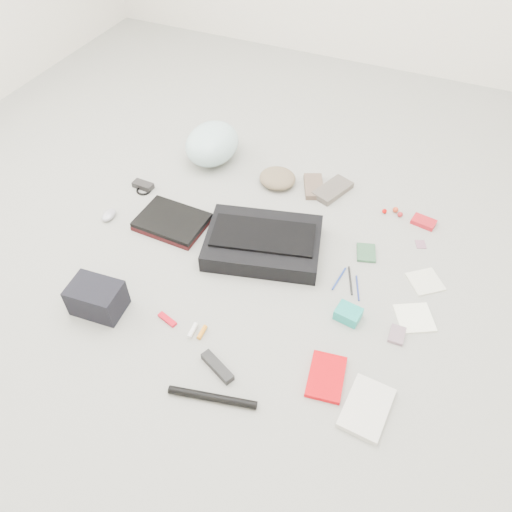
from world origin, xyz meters
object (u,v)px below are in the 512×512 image
at_px(messenger_bag, 263,243).
at_px(accordion_wallet, 348,314).
at_px(camera_bag, 97,298).
at_px(book_red, 326,377).
at_px(laptop, 172,220).
at_px(bike_helmet, 212,144).

distance_m(messenger_bag, accordion_wallet, 0.50).
xyz_separation_m(camera_bag, book_red, (0.92, 0.06, -0.05)).
bearing_deg(messenger_bag, laptop, 168.83).
bearing_deg(laptop, book_red, -25.61).
distance_m(camera_bag, book_red, 0.92).
relative_size(bike_helmet, camera_bag, 1.64).
relative_size(laptop, book_red, 1.66).
distance_m(messenger_bag, bike_helmet, 0.72).
distance_m(bike_helmet, book_red, 1.39).
bearing_deg(book_red, laptop, 143.88).
height_order(bike_helmet, book_red, bike_helmet).
bearing_deg(book_red, messenger_bag, 124.06).
bearing_deg(camera_bag, accordion_wallet, 16.25).
bearing_deg(camera_bag, book_red, -0.75).
distance_m(bike_helmet, accordion_wallet, 1.20).
relative_size(messenger_bag, accordion_wallet, 5.17).
bearing_deg(messenger_bag, book_red, -61.66).
bearing_deg(camera_bag, messenger_bag, 45.54).
xyz_separation_m(camera_bag, accordion_wallet, (0.91, 0.35, -0.04)).
relative_size(messenger_bag, camera_bag, 2.47).
relative_size(bike_helmet, book_red, 1.77).
relative_size(laptop, accordion_wallet, 3.22).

